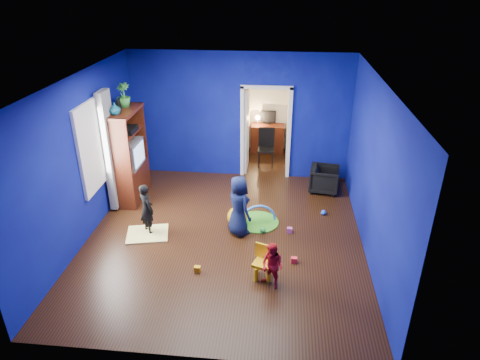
# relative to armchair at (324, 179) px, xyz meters

# --- Properties ---
(floor) EXTENTS (5.00, 5.50, 0.01)m
(floor) POSITION_rel_armchair_xyz_m (-1.95, -2.06, -0.29)
(floor) COLOR black
(floor) RESTS_ON ground
(ceiling) EXTENTS (5.00, 5.50, 0.01)m
(ceiling) POSITION_rel_armchair_xyz_m (-1.95, -2.06, 2.61)
(ceiling) COLOR white
(ceiling) RESTS_ON wall_back
(wall_back) EXTENTS (5.00, 0.02, 2.90)m
(wall_back) POSITION_rel_armchair_xyz_m (-1.95, 0.69, 1.16)
(wall_back) COLOR #090C6E
(wall_back) RESTS_ON floor
(wall_front) EXTENTS (5.00, 0.02, 2.90)m
(wall_front) POSITION_rel_armchair_xyz_m (-1.95, -4.81, 1.16)
(wall_front) COLOR #090C6E
(wall_front) RESTS_ON floor
(wall_left) EXTENTS (0.02, 5.50, 2.90)m
(wall_left) POSITION_rel_armchair_xyz_m (-4.45, -2.06, 1.16)
(wall_left) COLOR #090C6E
(wall_left) RESTS_ON floor
(wall_right) EXTENTS (0.02, 5.50, 2.90)m
(wall_right) POSITION_rel_armchair_xyz_m (0.55, -2.06, 1.16)
(wall_right) COLOR #090C6E
(wall_right) RESTS_ON floor
(alcove) EXTENTS (1.00, 1.75, 2.50)m
(alcove) POSITION_rel_armchair_xyz_m (-1.35, 1.56, 0.96)
(alcove) COLOR silver
(alcove) RESTS_ON floor
(armchair) EXTENTS (0.71, 0.69, 0.57)m
(armchair) POSITION_rel_armchair_xyz_m (0.00, 0.00, 0.00)
(armchair) COLOR black
(armchair) RESTS_ON floor
(child_black) EXTENTS (0.43, 0.42, 0.99)m
(child_black) POSITION_rel_armchair_xyz_m (-3.40, -2.02, 0.21)
(child_black) COLOR black
(child_black) RESTS_ON floor
(child_navy) EXTENTS (0.64, 0.67, 1.16)m
(child_navy) POSITION_rel_armchair_xyz_m (-1.71, -1.89, 0.29)
(child_navy) COLOR #0F1839
(child_navy) RESTS_ON floor
(toddler_red) EXTENTS (0.47, 0.45, 0.77)m
(toddler_red) POSITION_rel_armchair_xyz_m (-1.05, -3.34, 0.10)
(toddler_red) COLOR red
(toddler_red) RESTS_ON floor
(vase) EXTENTS (0.25, 0.25, 0.23)m
(vase) POSITION_rel_armchair_xyz_m (-4.17, -1.02, 1.79)
(vase) COLOR #0C5365
(vase) RESTS_ON tv_armoire
(potted_plant) EXTENTS (0.31, 0.31, 0.48)m
(potted_plant) POSITION_rel_armchair_xyz_m (-4.17, -0.50, 1.92)
(potted_plant) COLOR #318934
(potted_plant) RESTS_ON tv_armoire
(tv_armoire) EXTENTS (0.58, 1.14, 1.96)m
(tv_armoire) POSITION_rel_armchair_xyz_m (-4.17, -0.72, 0.69)
(tv_armoire) COLOR #370E09
(tv_armoire) RESTS_ON floor
(crt_tv) EXTENTS (0.46, 0.70, 0.54)m
(crt_tv) POSITION_rel_armchair_xyz_m (-4.13, -0.72, 0.73)
(crt_tv) COLOR silver
(crt_tv) RESTS_ON tv_armoire
(yellow_blanket) EXTENTS (0.86, 0.75, 0.03)m
(yellow_blanket) POSITION_rel_armchair_xyz_m (-3.40, -2.12, -0.27)
(yellow_blanket) COLOR #F2E07A
(yellow_blanket) RESTS_ON floor
(hopper_ball) EXTENTS (0.39, 0.39, 0.39)m
(hopper_ball) POSITION_rel_armchair_xyz_m (-1.76, -1.64, -0.09)
(hopper_ball) COLOR yellow
(hopper_ball) RESTS_ON floor
(kid_chair) EXTENTS (0.36, 0.36, 0.50)m
(kid_chair) POSITION_rel_armchair_xyz_m (-1.20, -3.14, -0.04)
(kid_chair) COLOR yellow
(kid_chair) RESTS_ON floor
(play_mat) EXTENTS (0.82, 0.82, 0.02)m
(play_mat) POSITION_rel_armchair_xyz_m (-1.38, -1.48, -0.27)
(play_mat) COLOR #4AA425
(play_mat) RESTS_ON floor
(toy_arch) EXTENTS (0.72, 0.27, 0.74)m
(toy_arch) POSITION_rel_armchair_xyz_m (-1.38, -1.48, -0.27)
(toy_arch) COLOR #3F8CD8
(toy_arch) RESTS_ON floor
(window_left) EXTENTS (0.03, 0.95, 1.55)m
(window_left) POSITION_rel_armchair_xyz_m (-4.44, -1.71, 1.26)
(window_left) COLOR white
(window_left) RESTS_ON wall_left
(curtain) EXTENTS (0.14, 0.42, 2.40)m
(curtain) POSITION_rel_armchair_xyz_m (-4.32, -1.16, 0.96)
(curtain) COLOR slate
(curtain) RESTS_ON floor
(doorway) EXTENTS (1.16, 0.10, 2.10)m
(doorway) POSITION_rel_armchair_xyz_m (-1.35, 0.69, 0.76)
(doorway) COLOR white
(doorway) RESTS_ON floor
(study_desk) EXTENTS (0.88, 0.44, 0.75)m
(study_desk) POSITION_rel_armchair_xyz_m (-1.35, 2.20, 0.09)
(study_desk) COLOR #3D140A
(study_desk) RESTS_ON floor
(desk_monitor) EXTENTS (0.40, 0.05, 0.32)m
(desk_monitor) POSITION_rel_armchair_xyz_m (-1.35, 2.32, 0.66)
(desk_monitor) COLOR black
(desk_monitor) RESTS_ON study_desk
(desk_lamp) EXTENTS (0.14, 0.14, 0.14)m
(desk_lamp) POSITION_rel_armchair_xyz_m (-1.63, 2.26, 0.64)
(desk_lamp) COLOR #FFD88C
(desk_lamp) RESTS_ON study_desk
(folding_chair) EXTENTS (0.40, 0.40, 0.92)m
(folding_chair) POSITION_rel_armchair_xyz_m (-1.35, 1.24, 0.17)
(folding_chair) COLOR black
(folding_chair) RESTS_ON floor
(book_shelf) EXTENTS (0.88, 0.24, 0.04)m
(book_shelf) POSITION_rel_armchair_xyz_m (-1.35, 2.31, 1.73)
(book_shelf) COLOR white
(book_shelf) RESTS_ON study_desk
(toy_0) EXTENTS (0.10, 0.08, 0.10)m
(toy_0) POSITION_rel_armchair_xyz_m (-0.69, -2.70, -0.24)
(toy_0) COLOR #F52836
(toy_0) RESTS_ON floor
(toy_1) EXTENTS (0.11, 0.11, 0.11)m
(toy_1) POSITION_rel_armchair_xyz_m (-0.08, -1.06, -0.23)
(toy_1) COLOR blue
(toy_1) RESTS_ON floor
(toy_2) EXTENTS (0.10, 0.08, 0.10)m
(toy_2) POSITION_rel_armchair_xyz_m (-2.27, -3.11, -0.24)
(toy_2) COLOR #F19E0C
(toy_2) RESTS_ON floor
(toy_3) EXTENTS (0.11, 0.11, 0.11)m
(toy_3) POSITION_rel_armchair_xyz_m (-1.26, -1.84, -0.23)
(toy_3) COLOR green
(toy_3) RESTS_ON floor
(toy_4) EXTENTS (0.10, 0.08, 0.10)m
(toy_4) POSITION_rel_armchair_xyz_m (-0.76, -1.78, -0.24)
(toy_4) COLOR #BD4795
(toy_4) RESTS_ON floor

